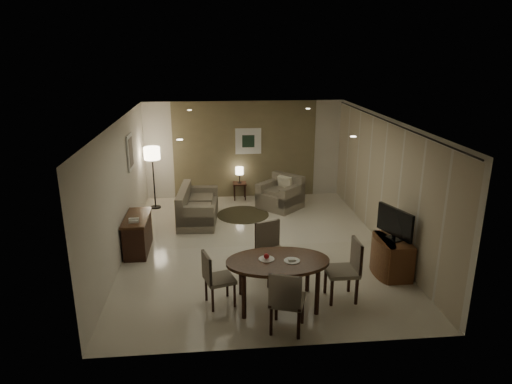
{
  "coord_description": "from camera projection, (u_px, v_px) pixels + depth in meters",
  "views": [
    {
      "loc": [
        -0.89,
        -8.96,
        4.06
      ],
      "look_at": [
        0.0,
        0.2,
        1.15
      ],
      "focal_mm": 32.0,
      "sensor_mm": 36.0,
      "label": 1
    }
  ],
  "objects": [
    {
      "name": "napkin",
      "position": [
        292.0,
        259.0,
        7.32
      ],
      "size": [
        0.12,
        0.08,
        0.03
      ],
      "primitive_type": "cube",
      "color": "white",
      "rests_on": "plate_b"
    },
    {
      "name": "art_left_canvas",
      "position": [
        131.0,
        152.0,
        10.14
      ],
      "size": [
        0.01,
        0.46,
        0.64
      ],
      "primitive_type": "cube",
      "color": "gray",
      "rests_on": "wall_left"
    },
    {
      "name": "taupe_accent",
      "position": [
        245.0,
        150.0,
        12.71
      ],
      "size": [
        3.96,
        0.03,
        2.7
      ],
      "primitive_type": "cube",
      "color": "olive",
      "rests_on": "wall_back"
    },
    {
      "name": "chair_near",
      "position": [
        287.0,
        299.0,
        6.75
      ],
      "size": [
        0.63,
        0.63,
        1.02
      ],
      "primitive_type": null,
      "rotation": [
        0.0,
        0.0,
        2.81
      ],
      "color": "gray",
      "rests_on": "floor"
    },
    {
      "name": "downlight_nr",
      "position": [
        353.0,
        137.0,
        7.42
      ],
      "size": [
        0.1,
        0.1,
        0.01
      ],
      "primitive_type": "cylinder",
      "color": "white",
      "rests_on": "ceiling"
    },
    {
      "name": "chair_right",
      "position": [
        341.0,
        270.0,
        7.59
      ],
      "size": [
        0.51,
        0.51,
        1.05
      ],
      "primitive_type": null,
      "rotation": [
        0.0,
        0.0,
        -1.56
      ],
      "color": "gray",
      "rests_on": "floor"
    },
    {
      "name": "room_shell",
      "position": [
        255.0,
        180.0,
        9.78
      ],
      "size": [
        5.5,
        7.0,
        2.7
      ],
      "color": "beige",
      "rests_on": "ground"
    },
    {
      "name": "chair_left",
      "position": [
        220.0,
        278.0,
        7.45
      ],
      "size": [
        0.56,
        0.56,
        0.93
      ],
      "primitive_type": null,
      "rotation": [
        0.0,
        0.0,
        1.86
      ],
      "color": "gray",
      "rests_on": "floor"
    },
    {
      "name": "telephone",
      "position": [
        134.0,
        220.0,
        9.06
      ],
      "size": [
        0.2,
        0.14,
        0.09
      ],
      "primitive_type": null,
      "color": "white",
      "rests_on": "console_desk"
    },
    {
      "name": "plate_a",
      "position": [
        266.0,
        259.0,
        7.38
      ],
      "size": [
        0.26,
        0.26,
        0.02
      ],
      "primitive_type": "cylinder",
      "color": "white",
      "rests_on": "dining_table"
    },
    {
      "name": "fruit_apple",
      "position": [
        266.0,
        256.0,
        7.37
      ],
      "size": [
        0.09,
        0.09,
        0.09
      ],
      "primitive_type": "sphere",
      "color": "#B51419",
      "rests_on": "plate_a"
    },
    {
      "name": "curtain_rod",
      "position": [
        388.0,
        121.0,
        9.26
      ],
      "size": [
        0.03,
        6.8,
        0.03
      ],
      "primitive_type": "cylinder",
      "rotation": [
        1.57,
        0.0,
        0.0
      ],
      "color": "black",
      "rests_on": "wall_right"
    },
    {
      "name": "chair_far",
      "position": [
        274.0,
        253.0,
        8.22
      ],
      "size": [
        0.67,
        0.67,
        1.06
      ],
      "primitive_type": null,
      "rotation": [
        0.0,
        0.0,
        0.37
      ],
      "color": "gray",
      "rests_on": "floor"
    },
    {
      "name": "art_back_frame",
      "position": [
        248.0,
        141.0,
        12.62
      ],
      "size": [
        0.72,
        0.03,
        0.72
      ],
      "primitive_type": "cube",
      "color": "silver",
      "rests_on": "wall_back"
    },
    {
      "name": "side_table",
      "position": [
        240.0,
        191.0,
        12.79
      ],
      "size": [
        0.37,
        0.37,
        0.47
      ],
      "primitive_type": null,
      "color": "black",
      "rests_on": "floor"
    },
    {
      "name": "downlight_nl",
      "position": [
        180.0,
        140.0,
        7.17
      ],
      "size": [
        0.1,
        0.1,
        0.01
      ],
      "primitive_type": "cylinder",
      "color": "white",
      "rests_on": "ceiling"
    },
    {
      "name": "table_lamp",
      "position": [
        239.0,
        174.0,
        12.64
      ],
      "size": [
        0.22,
        0.22,
        0.5
      ],
      "primitive_type": null,
      "color": "#FFEAC1",
      "rests_on": "side_table"
    },
    {
      "name": "flat_tv",
      "position": [
        395.0,
        223.0,
        8.3
      ],
      "size": [
        0.36,
        0.85,
        0.6
      ],
      "primitive_type": null,
      "rotation": [
        0.0,
        0.0,
        0.35
      ],
      "color": "black",
      "rests_on": "tv_cabinet"
    },
    {
      "name": "downlight_fr",
      "position": [
        308.0,
        109.0,
        10.84
      ],
      "size": [
        0.1,
        0.1,
        0.01
      ],
      "primitive_type": "cylinder",
      "color": "white",
      "rests_on": "ceiling"
    },
    {
      "name": "armchair",
      "position": [
        280.0,
        192.0,
        12.01
      ],
      "size": [
        1.33,
        1.33,
        0.86
      ],
      "primitive_type": null,
      "rotation": [
        0.0,
        0.0,
        -0.79
      ],
      "color": "gray",
      "rests_on": "floor"
    },
    {
      "name": "console_desk",
      "position": [
        138.0,
        234.0,
        9.47
      ],
      "size": [
        0.48,
        1.2,
        0.75
      ],
      "primitive_type": null,
      "color": "#4C2C18",
      "rests_on": "floor"
    },
    {
      "name": "floor_lamp",
      "position": [
        154.0,
        178.0,
        11.9
      ],
      "size": [
        0.42,
        0.42,
        1.64
      ],
      "primitive_type": null,
      "color": "#FFE5B7",
      "rests_on": "floor"
    },
    {
      "name": "tv_cabinet",
      "position": [
        393.0,
        256.0,
        8.5
      ],
      "size": [
        0.48,
        0.9,
        0.7
      ],
      "primitive_type": null,
      "color": "brown",
      "rests_on": "floor"
    },
    {
      "name": "round_rug",
      "position": [
        243.0,
        215.0,
        11.62
      ],
      "size": [
        1.32,
        1.32,
        0.01
      ],
      "primitive_type": "cylinder",
      "color": "#3D3922",
      "rests_on": "floor"
    },
    {
      "name": "art_back_canvas",
      "position": [
        248.0,
        141.0,
        12.61
      ],
      "size": [
        0.34,
        0.01,
        0.34
      ],
      "primitive_type": "cube",
      "color": "black",
      "rests_on": "wall_back"
    },
    {
      "name": "art_left_frame",
      "position": [
        130.0,
        152.0,
        10.14
      ],
      "size": [
        0.03,
        0.6,
        0.8
      ],
      "primitive_type": "cube",
      "color": "silver",
      "rests_on": "wall_left"
    },
    {
      "name": "downlight_fl",
      "position": [
        189.0,
        110.0,
        10.58
      ],
      "size": [
        0.1,
        0.1,
        0.01
      ],
      "primitive_type": "cylinder",
      "color": "white",
      "rests_on": "ceiling"
    },
    {
      "name": "plate_b",
      "position": [
        292.0,
        261.0,
        7.32
      ],
      "size": [
        0.26,
        0.26,
        0.02
      ],
      "primitive_type": "cylinder",
      "color": "white",
      "rests_on": "dining_table"
    },
    {
      "name": "curtain_wall",
      "position": [
        383.0,
        184.0,
        9.66
      ],
      "size": [
        0.08,
        6.7,
        2.58
      ],
      "primitive_type": null,
      "color": "#BAAD91",
      "rests_on": "wall_right"
    },
    {
      "name": "sofa",
      "position": [
        198.0,
        205.0,
        11.12
      ],
      "size": [
        1.8,
        0.99,
        0.82
      ],
      "primitive_type": null,
      "rotation": [
        0.0,
        0.0,
        1.5
      ],
      "color": "gray",
      "rests_on": "floor"
    },
    {
      "name": "dining_table",
      "position": [
        278.0,
        282.0,
        7.47
      ],
      "size": [
        1.68,
        1.05,
        0.79
      ],
      "primitive_type": null,
      "color": "#4C2C18",
      "rests_on": "floor"
    }
  ]
}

